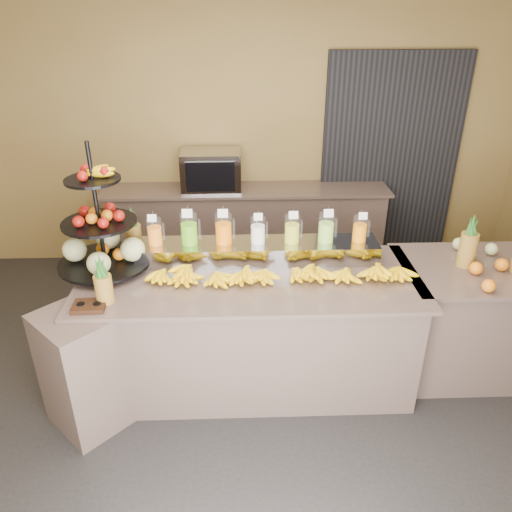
{
  "coord_description": "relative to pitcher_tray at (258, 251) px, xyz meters",
  "views": [
    {
      "loc": [
        -0.07,
        -2.87,
        2.73
      ],
      "look_at": [
        0.04,
        0.3,
        1.11
      ],
      "focal_mm": 35.0,
      "sensor_mm": 36.0,
      "label": 1
    }
  ],
  "objects": [
    {
      "name": "ground",
      "position": [
        -0.07,
        -0.58,
        -1.01
      ],
      "size": [
        6.0,
        6.0,
        0.0
      ],
      "primitive_type": "plane",
      "color": "black",
      "rests_on": "ground"
    },
    {
      "name": "room_envelope",
      "position": [
        0.12,
        0.21,
        0.87
      ],
      "size": [
        6.04,
        5.02,
        2.82
      ],
      "color": "olive",
      "rests_on": "ground"
    },
    {
      "name": "buffet_counter",
      "position": [
        -0.18,
        -0.32,
        -0.54
      ],
      "size": [
        2.75,
        1.25,
        0.93
      ],
      "color": "gray",
      "rests_on": "ground"
    },
    {
      "name": "right_counter",
      "position": [
        1.63,
        -0.18,
        -0.54
      ],
      "size": [
        1.08,
        0.88,
        0.93
      ],
      "color": "gray",
      "rests_on": "ground"
    },
    {
      "name": "back_ledge",
      "position": [
        -0.07,
        1.67,
        -0.54
      ],
      "size": [
        3.1,
        0.55,
        0.93
      ],
      "color": "gray",
      "rests_on": "ground"
    },
    {
      "name": "pitcher_tray",
      "position": [
        0.0,
        0.0,
        0.0
      ],
      "size": [
        1.85,
        0.3,
        0.15
      ],
      "primitive_type": "cube",
      "color": "gray",
      "rests_on": "buffet_counter"
    },
    {
      "name": "juice_pitcher_orange_a",
      "position": [
        -0.78,
        -0.0,
        0.17
      ],
      "size": [
        0.11,
        0.12,
        0.27
      ],
      "color": "silver",
      "rests_on": "pitcher_tray"
    },
    {
      "name": "juice_pitcher_green",
      "position": [
        -0.52,
        -0.0,
        0.18
      ],
      "size": [
        0.13,
        0.14,
        0.32
      ],
      "color": "silver",
      "rests_on": "pitcher_tray"
    },
    {
      "name": "juice_pitcher_orange_b",
      "position": [
        -0.26,
        -0.0,
        0.18
      ],
      "size": [
        0.13,
        0.13,
        0.31
      ],
      "color": "silver",
      "rests_on": "pitcher_tray"
    },
    {
      "name": "juice_pitcher_milk",
      "position": [
        -0.0,
        -0.0,
        0.17
      ],
      "size": [
        0.11,
        0.12,
        0.27
      ],
      "color": "silver",
      "rests_on": "pitcher_tray"
    },
    {
      "name": "juice_pitcher_lemon",
      "position": [
        0.26,
        -0.0,
        0.17
      ],
      "size": [
        0.12,
        0.12,
        0.29
      ],
      "color": "silver",
      "rests_on": "pitcher_tray"
    },
    {
      "name": "juice_pitcher_lime",
      "position": [
        0.52,
        -0.0,
        0.18
      ],
      "size": [
        0.12,
        0.13,
        0.3
      ],
      "color": "silver",
      "rests_on": "pitcher_tray"
    },
    {
      "name": "juice_pitcher_orange_c",
      "position": [
        0.78,
        -0.0,
        0.17
      ],
      "size": [
        0.11,
        0.11,
        0.27
      ],
      "color": "silver",
      "rests_on": "pitcher_tray"
    },
    {
      "name": "banana_heap",
      "position": [
        0.15,
        -0.3,
        -0.01
      ],
      "size": [
        1.95,
        0.18,
        0.16
      ],
      "color": "yellow",
      "rests_on": "buffet_counter"
    },
    {
      "name": "fruit_stand",
      "position": [
        -1.1,
        -0.1,
        0.17
      ],
      "size": [
        0.86,
        0.86,
        0.97
      ],
      "rotation": [
        0.0,
        0.0,
        -0.29
      ],
      "color": "black",
      "rests_on": "buffet_counter"
    },
    {
      "name": "condiment_caddy",
      "position": [
        -1.14,
        -0.65,
        -0.06
      ],
      "size": [
        0.22,
        0.17,
        0.03
      ],
      "primitive_type": "cube",
      "rotation": [
        0.0,
        0.0,
        0.05
      ],
      "color": "black",
      "rests_on": "buffet_counter"
    },
    {
      "name": "pineapple_left_a",
      "position": [
        -1.04,
        -0.57,
        0.06
      ],
      "size": [
        0.12,
        0.12,
        0.36
      ],
      "rotation": [
        0.0,
        0.0,
        -0.43
      ],
      "color": "brown",
      "rests_on": "buffet_counter"
    },
    {
      "name": "pineapple_left_b",
      "position": [
        -0.98,
        0.19,
        0.07
      ],
      "size": [
        0.12,
        0.12,
        0.39
      ],
      "rotation": [
        0.0,
        0.0,
        0.04
      ],
      "color": "brown",
      "rests_on": "buffet_counter"
    },
    {
      "name": "right_fruit_pile",
      "position": [
        1.73,
        -0.32,
        0.01
      ],
      "size": [
        0.5,
        0.48,
        0.27
      ],
      "color": "brown",
      "rests_on": "right_counter"
    },
    {
      "name": "oven_warmer",
      "position": [
        -0.43,
        1.67,
        0.13
      ],
      "size": [
        0.63,
        0.44,
        0.42
      ],
      "primitive_type": "cube",
      "rotation": [
        0.0,
        0.0,
        0.01
      ],
      "color": "gray",
      "rests_on": "back_ledge"
    }
  ]
}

